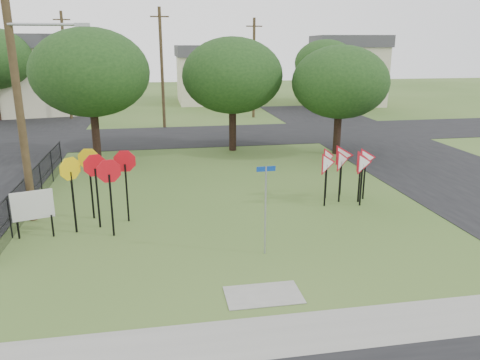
% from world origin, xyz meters
% --- Properties ---
extents(ground, '(140.00, 140.00, 0.00)m').
position_xyz_m(ground, '(0.00, 0.00, 0.00)').
color(ground, '#3A5921').
extents(sidewalk, '(30.00, 1.60, 0.02)m').
position_xyz_m(sidewalk, '(0.00, -4.20, 0.01)').
color(sidewalk, gray).
rests_on(sidewalk, ground).
extents(street_right, '(8.00, 50.00, 0.02)m').
position_xyz_m(street_right, '(12.00, 10.00, 0.01)').
color(street_right, black).
rests_on(street_right, ground).
extents(street_far, '(60.00, 8.00, 0.02)m').
position_xyz_m(street_far, '(0.00, 20.00, 0.01)').
color(street_far, black).
rests_on(street_far, ground).
extents(curb_pad, '(2.00, 1.20, 0.02)m').
position_xyz_m(curb_pad, '(0.00, -2.40, 0.01)').
color(curb_pad, gray).
rests_on(curb_pad, ground).
extents(street_name_sign, '(0.59, 0.06, 2.84)m').
position_xyz_m(street_name_sign, '(0.61, 0.10, 1.64)').
color(street_name_sign, '#9A9EA2').
rests_on(street_name_sign, ground).
extents(stop_sign_cluster, '(2.49, 2.05, 2.72)m').
position_xyz_m(stop_sign_cluster, '(-4.66, 3.34, 2.00)').
color(stop_sign_cluster, black).
rests_on(stop_sign_cluster, ground).
extents(yield_sign_cluster, '(2.88, 1.73, 2.29)m').
position_xyz_m(yield_sign_cluster, '(5.06, 4.53, 1.69)').
color(yield_sign_cluster, black).
rests_on(yield_sign_cluster, ground).
extents(info_board, '(1.29, 0.43, 1.67)m').
position_xyz_m(info_board, '(-6.80, 2.70, 1.10)').
color(info_board, black).
rests_on(info_board, ground).
extents(utility_pole_main, '(3.55, 0.33, 10.00)m').
position_xyz_m(utility_pole_main, '(-7.24, 4.50, 5.21)').
color(utility_pole_main, '#493921').
rests_on(utility_pole_main, ground).
extents(far_pole_a, '(1.40, 0.24, 9.00)m').
position_xyz_m(far_pole_a, '(-2.00, 24.00, 4.60)').
color(far_pole_a, '#493921').
rests_on(far_pole_a, ground).
extents(far_pole_b, '(1.40, 0.24, 8.50)m').
position_xyz_m(far_pole_b, '(6.00, 28.00, 4.35)').
color(far_pole_b, '#493921').
rests_on(far_pole_b, ground).
extents(far_pole_c, '(1.40, 0.24, 9.00)m').
position_xyz_m(far_pole_c, '(-10.00, 30.00, 4.60)').
color(far_pole_c, '#493921').
rests_on(far_pole_c, ground).
extents(fence_run, '(0.05, 11.55, 1.50)m').
position_xyz_m(fence_run, '(-7.60, 6.25, 0.78)').
color(fence_run, black).
rests_on(fence_run, ground).
extents(house_left, '(10.58, 8.88, 7.20)m').
position_xyz_m(house_left, '(-14.00, 34.00, 3.65)').
color(house_left, beige).
rests_on(house_left, ground).
extents(house_mid, '(8.40, 8.40, 6.20)m').
position_xyz_m(house_mid, '(4.00, 40.00, 3.15)').
color(house_mid, beige).
rests_on(house_mid, ground).
extents(house_right, '(8.30, 8.30, 7.20)m').
position_xyz_m(house_right, '(18.00, 36.00, 3.65)').
color(house_right, beige).
rests_on(house_right, ground).
extents(tree_near_left, '(6.40, 6.40, 7.27)m').
position_xyz_m(tree_near_left, '(-6.00, 14.00, 4.86)').
color(tree_near_left, black).
rests_on(tree_near_left, ground).
extents(tree_near_mid, '(6.00, 6.00, 6.80)m').
position_xyz_m(tree_near_mid, '(2.00, 15.00, 4.54)').
color(tree_near_mid, black).
rests_on(tree_near_mid, ground).
extents(tree_near_right, '(5.60, 5.60, 6.33)m').
position_xyz_m(tree_near_right, '(8.00, 13.00, 4.22)').
color(tree_near_right, black).
rests_on(tree_near_right, ground).
extents(tree_far_right, '(6.00, 6.00, 6.80)m').
position_xyz_m(tree_far_right, '(14.00, 32.00, 4.54)').
color(tree_far_right, black).
rests_on(tree_far_right, ground).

